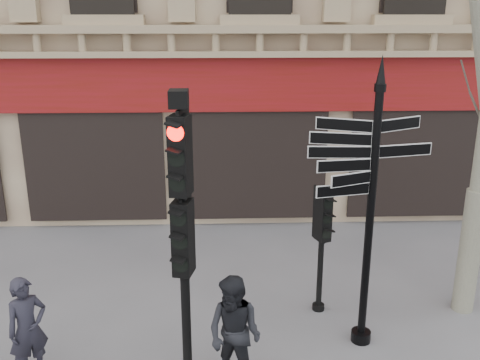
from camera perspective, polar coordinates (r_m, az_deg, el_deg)
The scene contains 6 objects.
ground at distance 9.44m, azimuth 3.89°, elevation -16.06°, with size 80.00×80.00×0.00m, color #5A595E.
fingerpost at distance 8.19m, azimuth 14.16°, elevation 2.16°, with size 2.02×2.02×4.65m.
traffic_signal_main at distance 7.26m, azimuth -6.17°, elevation -2.86°, with size 0.53×0.43×4.27m.
traffic_signal_secondary at distance 9.48m, azimuth 8.75°, elevation -5.24°, with size 0.46×0.39×2.27m.
pedestrian_a at distance 8.64m, azimuth -21.71°, elevation -14.55°, with size 0.59×0.39×1.61m, color #23222D.
pedestrian_b at distance 7.84m, azimuth -0.58°, elevation -16.15°, with size 0.85×0.66×1.74m, color black.
Camera 1 is at (-0.90, -7.83, 5.21)m, focal length 40.00 mm.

